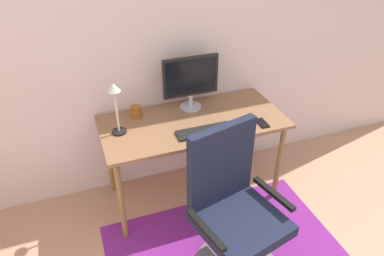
{
  "coord_description": "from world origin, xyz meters",
  "views": [
    {
      "loc": [
        -0.67,
        -0.47,
        2.25
      ],
      "look_at": [
        0.07,
        1.54,
        0.87
      ],
      "focal_mm": 33.39,
      "sensor_mm": 36.0,
      "label": 1
    }
  ],
  "objects": [
    {
      "name": "desk",
      "position": [
        0.17,
        1.79,
        0.69
      ],
      "size": [
        1.46,
        0.69,
        0.77
      ],
      "color": "brown",
      "rests_on": "ground"
    },
    {
      "name": "computer_mouse",
      "position": [
        0.47,
        1.61,
        0.79
      ],
      "size": [
        0.06,
        0.1,
        0.03
      ],
      "primitive_type": "ellipsoid",
      "color": "black",
      "rests_on": "desk"
    },
    {
      "name": "wall_back",
      "position": [
        0.0,
        2.2,
        1.3
      ],
      "size": [
        6.0,
        0.1,
        2.6
      ],
      "primitive_type": "cube",
      "color": "beige",
      "rests_on": "ground"
    },
    {
      "name": "cell_phone",
      "position": [
        0.65,
        1.55,
        0.77
      ],
      "size": [
        0.07,
        0.14,
        0.01
      ],
      "primitive_type": "cube",
      "rotation": [
        0.0,
        0.0,
        -0.03
      ],
      "color": "black",
      "rests_on": "desk"
    },
    {
      "name": "office_chair",
      "position": [
        0.16,
        0.98,
        0.44
      ],
      "size": [
        0.66,
        0.62,
        1.11
      ],
      "rotation": [
        0.0,
        0.0,
        0.24
      ],
      "color": "slate",
      "rests_on": "ground"
    },
    {
      "name": "coffee_cup",
      "position": [
        -0.24,
        1.99,
        0.82
      ],
      "size": [
        0.09,
        0.09,
        0.1
      ],
      "primitive_type": "cylinder",
      "color": "#974C1C",
      "rests_on": "desk"
    },
    {
      "name": "desk_lamp",
      "position": [
        -0.42,
        1.81,
        1.05
      ],
      "size": [
        0.11,
        0.11,
        0.41
      ],
      "color": "black",
      "rests_on": "desk"
    },
    {
      "name": "keyboard",
      "position": [
        0.19,
        1.6,
        0.78
      ],
      "size": [
        0.43,
        0.13,
        0.02
      ],
      "primitive_type": "cube",
      "color": "black",
      "rests_on": "desk"
    },
    {
      "name": "monitor",
      "position": [
        0.22,
        1.99,
        1.03
      ],
      "size": [
        0.46,
        0.18,
        0.45
      ],
      "color": "#B2B2B7",
      "rests_on": "desk"
    }
  ]
}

